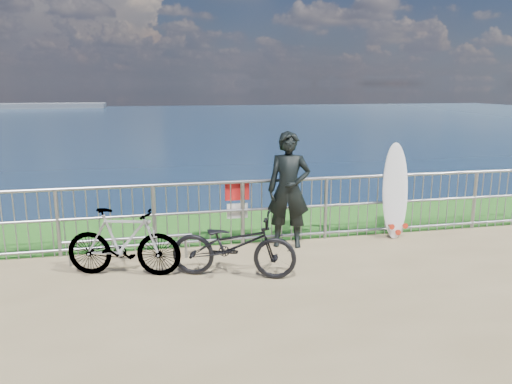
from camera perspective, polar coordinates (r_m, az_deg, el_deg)
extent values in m
plane|color=#22671C|center=(9.85, 0.16, -3.72)|extent=(120.00, 120.00, 0.00)
cube|color=brown|center=(11.85, -1.15, -13.88)|extent=(120.00, 0.30, 5.00)
plane|color=navy|center=(96.87, -11.25, 7.47)|extent=(260.00, 260.00, 0.00)
cylinder|color=gray|center=(8.55, 1.76, 1.32)|extent=(10.00, 0.06, 0.06)
cylinder|color=gray|center=(8.66, 1.74, -1.90)|extent=(10.00, 0.05, 0.05)
cylinder|color=gray|center=(8.80, 1.72, -5.09)|extent=(10.00, 0.05, 0.05)
cylinder|color=gray|center=(8.55, -21.70, -3.36)|extent=(0.06, 0.06, 1.10)
cylinder|color=gray|center=(8.42, -11.59, -2.94)|extent=(0.06, 0.06, 1.10)
cylinder|color=gray|center=(8.57, -1.51, -2.43)|extent=(0.06, 0.06, 1.10)
cylinder|color=gray|center=(8.96, 7.96, -1.88)|extent=(0.06, 0.06, 1.10)
cylinder|color=gray|center=(9.58, 16.40, -1.35)|extent=(0.06, 0.06, 1.10)
cylinder|color=gray|center=(10.38, 23.69, -0.87)|extent=(0.06, 0.06, 1.10)
cube|color=red|center=(8.52, -2.17, 0.05)|extent=(0.42, 0.02, 0.30)
cube|color=white|center=(8.52, -2.16, 0.04)|extent=(0.38, 0.01, 0.08)
cube|color=white|center=(8.60, -2.15, -2.17)|extent=(0.36, 0.02, 0.26)
imported|color=black|center=(8.39, 3.77, 0.25)|extent=(0.83, 0.67, 1.96)
ellipsoid|color=white|center=(9.27, 15.61, 0.19)|extent=(0.54, 0.51, 1.71)
cone|color=red|center=(9.25, 15.03, -3.72)|extent=(0.10, 0.19, 0.10)
cone|color=red|center=(9.37, 16.44, -3.60)|extent=(0.10, 0.19, 0.10)
cone|color=red|center=(9.34, 15.70, -4.32)|extent=(0.10, 0.19, 0.10)
imported|color=black|center=(7.16, -2.57, -6.07)|extent=(1.90, 1.20, 0.94)
imported|color=black|center=(7.44, -14.89, -5.55)|extent=(1.73, 0.91, 1.00)
cylinder|color=gray|center=(8.00, -14.35, -5.17)|extent=(1.95, 0.05, 0.05)
cylinder|color=gray|center=(8.14, -20.49, -6.68)|extent=(0.04, 0.04, 0.38)
cylinder|color=gray|center=(8.06, -8.02, -6.17)|extent=(0.04, 0.04, 0.38)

